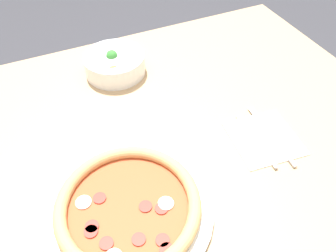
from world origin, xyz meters
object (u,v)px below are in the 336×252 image
at_px(bowl, 115,62).
at_px(fork, 257,141).
at_px(knife, 273,137).
at_px(pizza, 128,207).

distance_m(bowl, fork, 0.45).
xyz_separation_m(fork, knife, (0.04, -0.01, -0.00)).
distance_m(pizza, bowl, 0.46).
bearing_deg(fork, pizza, 102.40).
bearing_deg(bowl, knife, -56.93).
distance_m(pizza, knife, 0.38).
height_order(pizza, fork, pizza).
bearing_deg(knife, pizza, 100.51).
bearing_deg(pizza, knife, 6.10).
distance_m(pizza, fork, 0.34).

